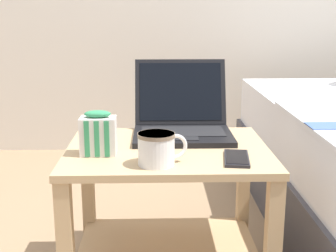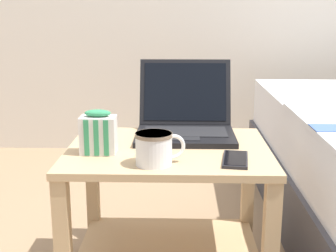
{
  "view_description": "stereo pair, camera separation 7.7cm",
  "coord_description": "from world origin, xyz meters",
  "px_view_note": "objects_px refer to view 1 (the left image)",
  "views": [
    {
      "loc": [
        -0.04,
        -1.43,
        0.91
      ],
      "look_at": [
        0.0,
        -0.04,
        0.56
      ],
      "focal_mm": 50.0,
      "sensor_mm": 36.0,
      "label": 1
    },
    {
      "loc": [
        0.04,
        -1.43,
        0.91
      ],
      "look_at": [
        0.0,
        -0.04,
        0.56
      ],
      "focal_mm": 50.0,
      "sensor_mm": 36.0,
      "label": 2
    }
  ],
  "objects_px": {
    "laptop": "(182,120)",
    "mug_front_left": "(157,147)",
    "snack_bag": "(98,134)",
    "cell_phone": "(237,158)"
  },
  "relations": [
    {
      "from": "laptop",
      "to": "snack_bag",
      "type": "height_order",
      "value": "laptop"
    },
    {
      "from": "laptop",
      "to": "mug_front_left",
      "type": "bearing_deg",
      "value": -104.9
    },
    {
      "from": "snack_bag",
      "to": "cell_phone",
      "type": "relative_size",
      "value": 0.84
    },
    {
      "from": "mug_front_left",
      "to": "cell_phone",
      "type": "xyz_separation_m",
      "value": [
        0.23,
        0.04,
        -0.05
      ]
    },
    {
      "from": "mug_front_left",
      "to": "cell_phone",
      "type": "bearing_deg",
      "value": 9.03
    },
    {
      "from": "mug_front_left",
      "to": "cell_phone",
      "type": "relative_size",
      "value": 0.89
    },
    {
      "from": "laptop",
      "to": "mug_front_left",
      "type": "distance_m",
      "value": 0.34
    },
    {
      "from": "snack_bag",
      "to": "cell_phone",
      "type": "height_order",
      "value": "snack_bag"
    },
    {
      "from": "mug_front_left",
      "to": "cell_phone",
      "type": "distance_m",
      "value": 0.24
    },
    {
      "from": "snack_bag",
      "to": "laptop",
      "type": "bearing_deg",
      "value": 40.7
    }
  ]
}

